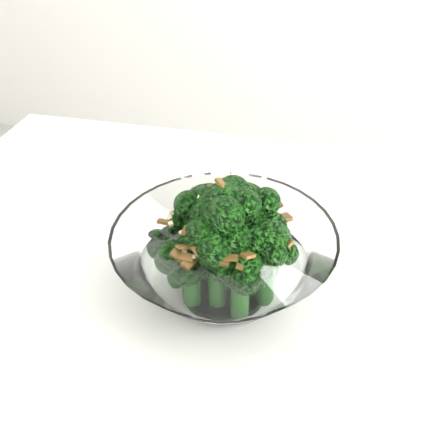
# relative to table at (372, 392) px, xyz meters

# --- Properties ---
(table) EXTENTS (1.23, 0.85, 0.75)m
(table) POSITION_rel_table_xyz_m (0.00, 0.00, 0.00)
(table) COLOR white
(table) RESTS_ON ground
(broccoli_dish) EXTENTS (0.22, 0.22, 0.14)m
(broccoli_dish) POSITION_rel_table_xyz_m (-0.17, 0.04, 0.12)
(broccoli_dish) COLOR white
(broccoli_dish) RESTS_ON table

